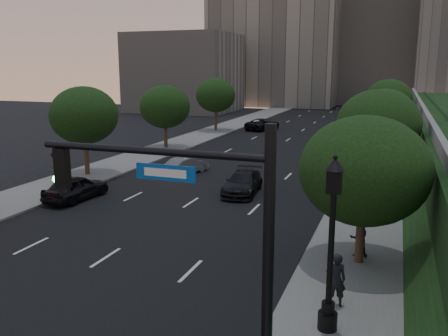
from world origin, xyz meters
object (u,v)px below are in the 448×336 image
at_px(pedestrian_b, 359,238).
at_px(pedestrian_c, 350,198).
at_px(sedan_mid_left, 186,165).
at_px(sedan_far_right, 333,138).
at_px(street_lamp, 331,253).
at_px(sedan_near_right, 243,183).
at_px(pedestrian_a, 336,280).
at_px(sedan_near_left, 76,188).
at_px(traffic_signal_mast, 219,275).
at_px(sedan_far_left, 263,124).

xyz_separation_m(pedestrian_b, pedestrian_c, (-0.93, 6.15, 0.04)).
distance_m(sedan_mid_left, pedestrian_b, 18.80).
bearing_deg(sedan_far_right, street_lamp, -63.50).
height_order(sedan_near_right, pedestrian_b, pedestrian_b).
bearing_deg(sedan_mid_left, sedan_far_right, -96.88).
bearing_deg(sedan_mid_left, pedestrian_a, 147.52).
height_order(sedan_near_left, pedestrian_b, pedestrian_b).
xyz_separation_m(traffic_signal_mast, sedan_far_left, (-13.01, 50.65, -2.91)).
bearing_deg(pedestrian_c, sedan_near_right, -8.45).
relative_size(street_lamp, pedestrian_b, 3.54).
bearing_deg(sedan_near_left, pedestrian_a, 157.69).
height_order(sedan_far_left, sedan_near_right, sedan_far_left).
distance_m(traffic_signal_mast, sedan_near_left, 21.08).
height_order(street_lamp, pedestrian_c, street_lamp).
xyz_separation_m(sedan_mid_left, pedestrian_b, (13.86, -12.70, 0.30)).
distance_m(street_lamp, pedestrian_a, 2.20).
relative_size(sedan_far_left, pedestrian_b, 3.45).
bearing_deg(traffic_signal_mast, sedan_near_left, 135.66).
relative_size(street_lamp, sedan_near_right, 1.14).
xyz_separation_m(traffic_signal_mast, sedan_near_left, (-14.93, 14.59, -2.89)).
relative_size(sedan_far_left, sedan_far_right, 1.16).
bearing_deg(sedan_far_left, traffic_signal_mast, 121.47).
xyz_separation_m(sedan_far_left, pedestrian_a, (14.84, -44.40, 0.33)).
height_order(traffic_signal_mast, sedan_near_right, traffic_signal_mast).
xyz_separation_m(traffic_signal_mast, pedestrian_b, (2.22, 10.99, -2.73)).
distance_m(sedan_near_left, pedestrian_c, 16.42).
xyz_separation_m(sedan_far_left, sedan_near_right, (7.27, -31.08, -0.05)).
bearing_deg(traffic_signal_mast, sedan_far_left, 104.40).
distance_m(sedan_near_right, sedan_far_right, 21.87).
distance_m(sedan_mid_left, pedestrian_c, 14.50).
distance_m(street_lamp, sedan_mid_left, 23.38).
relative_size(street_lamp, sedan_far_left, 1.03).
bearing_deg(sedan_near_left, sedan_far_right, -110.32).
distance_m(street_lamp, pedestrian_c, 12.58).
xyz_separation_m(sedan_far_right, pedestrian_a, (4.63, -35.00, 0.29)).
bearing_deg(traffic_signal_mast, pedestrian_b, 78.58).
xyz_separation_m(sedan_near_right, pedestrian_c, (7.02, -2.42, 0.27)).
xyz_separation_m(sedan_near_left, pedestrian_b, (17.15, -3.60, 0.16)).
bearing_deg(sedan_mid_left, sedan_near_left, 89.97).
bearing_deg(sedan_mid_left, pedestrian_b, 157.35).
relative_size(traffic_signal_mast, sedan_mid_left, 1.80).
relative_size(sedan_far_right, pedestrian_c, 2.82).
xyz_separation_m(traffic_signal_mast, sedan_far_right, (-2.80, 41.24, -2.87)).
height_order(traffic_signal_mast, sedan_near_left, traffic_signal_mast).
relative_size(street_lamp, pedestrian_c, 3.36).
height_order(traffic_signal_mast, pedestrian_a, traffic_signal_mast).
bearing_deg(sedan_far_left, pedestrian_a, 125.55).
height_order(pedestrian_b, pedestrian_c, pedestrian_c).
distance_m(street_lamp, pedestrian_b, 6.55).
relative_size(sedan_near_left, sedan_mid_left, 1.18).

